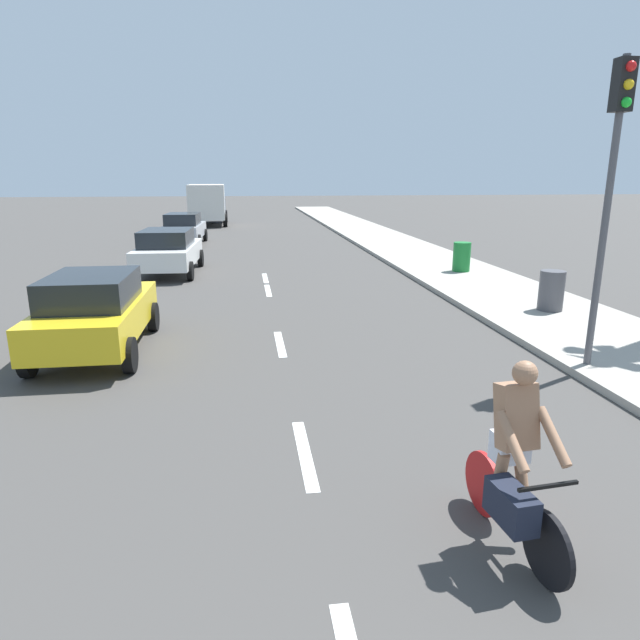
% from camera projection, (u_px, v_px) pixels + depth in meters
% --- Properties ---
extents(ground_plane, '(160.00, 160.00, 0.00)m').
position_uv_depth(ground_plane, '(265.00, 279.00, 18.63)').
color(ground_plane, '#423F3D').
extents(sidewalk_strip, '(3.60, 80.00, 0.14)m').
position_uv_depth(sidewalk_strip, '(436.00, 263.00, 21.41)').
color(sidewalk_strip, '#9E998E').
rests_on(sidewalk_strip, ground).
extents(lane_stripe_2, '(0.16, 1.80, 0.01)m').
position_uv_depth(lane_stripe_2, '(305.00, 453.00, 6.89)').
color(lane_stripe_2, white).
rests_on(lane_stripe_2, ground).
extents(lane_stripe_3, '(0.16, 1.80, 0.01)m').
position_uv_depth(lane_stripe_3, '(280.00, 344.00, 11.38)').
color(lane_stripe_3, white).
rests_on(lane_stripe_3, ground).
extents(lane_stripe_4, '(0.16, 1.80, 0.01)m').
position_uv_depth(lane_stripe_4, '(268.00, 290.00, 16.68)').
color(lane_stripe_4, white).
rests_on(lane_stripe_4, ground).
extents(lane_stripe_5, '(0.16, 1.80, 0.01)m').
position_uv_depth(lane_stripe_5, '(265.00, 278.00, 18.70)').
color(lane_stripe_5, white).
rests_on(lane_stripe_5, ground).
extents(cyclist, '(0.66, 1.71, 1.82)m').
position_uv_depth(cyclist, '(514.00, 467.00, 4.94)').
color(cyclist, black).
rests_on(cyclist, ground).
extents(parked_car_yellow, '(1.89, 4.04, 1.57)m').
position_uv_depth(parked_car_yellow, '(95.00, 311.00, 10.67)').
color(parked_car_yellow, gold).
rests_on(parked_car_yellow, ground).
extents(parked_car_white, '(2.18, 4.48, 1.57)m').
position_uv_depth(parked_car_white, '(168.00, 250.00, 19.36)').
color(parked_car_white, white).
rests_on(parked_car_white, ground).
extents(parked_car_silver, '(2.10, 4.27, 1.57)m').
position_uv_depth(parked_car_silver, '(184.00, 228.00, 27.66)').
color(parked_car_silver, '#B7BABF').
rests_on(parked_car_silver, ground).
extents(delivery_truck, '(2.79, 6.29, 2.80)m').
position_uv_depth(delivery_truck, '(207.00, 203.00, 38.68)').
color(delivery_truck, '#23478C').
rests_on(delivery_truck, ground).
extents(traffic_signal, '(0.28, 0.33, 5.20)m').
position_uv_depth(traffic_signal, '(614.00, 161.00, 8.87)').
color(traffic_signal, '#4C4C51').
rests_on(traffic_signal, ground).
extents(trash_bin_near, '(0.60, 0.60, 0.99)m').
position_uv_depth(trash_bin_near, '(551.00, 291.00, 13.54)').
color(trash_bin_near, '#47474C').
rests_on(trash_bin_near, sidewalk_strip).
extents(trash_bin_far, '(0.60, 0.60, 1.01)m').
position_uv_depth(trash_bin_far, '(462.00, 257.00, 19.12)').
color(trash_bin_far, '#19722D').
rests_on(trash_bin_far, sidewalk_strip).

